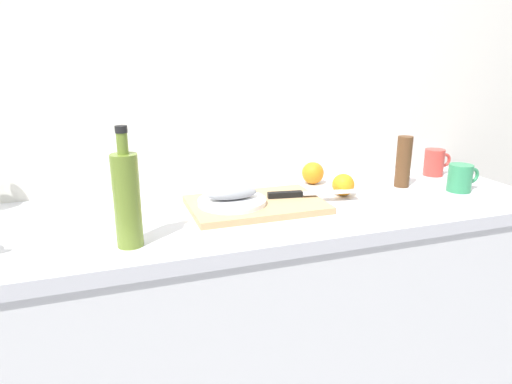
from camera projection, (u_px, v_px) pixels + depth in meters
back_wall at (209, 85)px, 1.58m from camera, size 3.20×0.05×2.50m
kitchen_counter at (239, 338)px, 1.51m from camera, size 2.00×0.60×0.90m
cutting_board at (256, 204)px, 1.40m from camera, size 0.41×0.27×0.02m
white_plate at (232, 202)px, 1.37m from camera, size 0.21×0.21×0.01m
fish_fillet at (232, 194)px, 1.36m from camera, size 0.15×0.07×0.04m
chef_knife at (301, 194)px, 1.44m from camera, size 0.29×0.07×0.02m
olive_oil_bottle at (127, 198)px, 1.09m from camera, size 0.06×0.06×0.29m
coffee_mug_0 at (435, 162)px, 1.77m from camera, size 0.11×0.07×0.10m
coffee_mug_2 at (461, 178)px, 1.56m from camera, size 0.12×0.08×0.09m
orange_0 at (343, 185)px, 1.51m from camera, size 0.07×0.07×0.07m
orange_1 at (313, 173)px, 1.65m from camera, size 0.08×0.08×0.08m
pepper_mill at (403, 162)px, 1.60m from camera, size 0.05×0.05×0.18m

